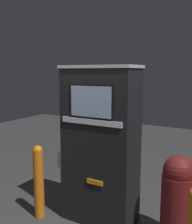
% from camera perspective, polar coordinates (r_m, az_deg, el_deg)
% --- Properties ---
extents(gas_pump, '(1.09, 0.53, 2.16)m').
position_cam_1_polar(gas_pump, '(3.59, 0.94, -7.27)').
color(gas_pump, black).
rests_on(gas_pump, ground_plane).
extents(safety_bollard, '(0.14, 0.14, 1.06)m').
position_cam_1_polar(safety_bollard, '(3.91, -12.37, -14.25)').
color(safety_bollard, orange).
rests_on(safety_bollard, ground_plane).
extents(trash_bin, '(0.39, 0.39, 1.09)m').
position_cam_1_polar(trash_bin, '(3.47, 17.29, -17.47)').
color(trash_bin, maroon).
rests_on(trash_bin, ground_plane).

